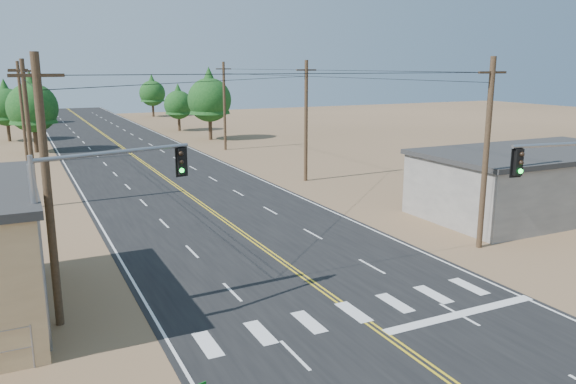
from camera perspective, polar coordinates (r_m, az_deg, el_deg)
road at (r=42.03m, az=-9.67°, el=-0.57°), size 15.00×200.00×0.02m
building_right at (r=40.24m, az=23.67°, el=0.84°), size 15.00×8.00×4.00m
utility_pole_left_near at (r=21.81m, az=-23.23°, el=0.01°), size 1.80×0.30×10.00m
utility_pole_left_mid at (r=41.58m, az=-24.82°, el=5.45°), size 1.80×0.30×10.00m
utility_pole_left_far at (r=61.51m, az=-25.38°, el=7.37°), size 1.80×0.30×10.00m
utility_pole_right_near at (r=30.86m, az=19.48°, el=3.76°), size 1.80×0.30×10.00m
utility_pole_right_mid at (r=46.97m, az=1.84°, el=7.30°), size 1.80×0.30×10.00m
utility_pole_right_far at (r=65.27m, az=-6.48°, el=8.73°), size 1.80×0.30×10.00m
signal_mast_left at (r=20.46m, az=-19.73°, el=-2.01°), size 5.65×1.67×6.76m
tree_left_near at (r=68.99m, az=-24.57°, el=8.26°), size 5.45×5.45×9.08m
tree_left_mid at (r=80.88m, az=-26.76°, el=8.07°), size 4.81×4.81×8.02m
tree_left_far at (r=104.95m, az=-25.01°, el=8.74°), size 4.36×4.36×7.26m
tree_right_near at (r=74.72m, az=-8.00°, el=9.70°), size 5.68×5.68×9.47m
tree_right_mid at (r=86.01m, az=-11.08°, el=8.98°), size 4.24×4.24×7.06m
tree_right_far at (r=111.69m, az=-13.64°, el=9.97°), size 4.84×4.84×8.07m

